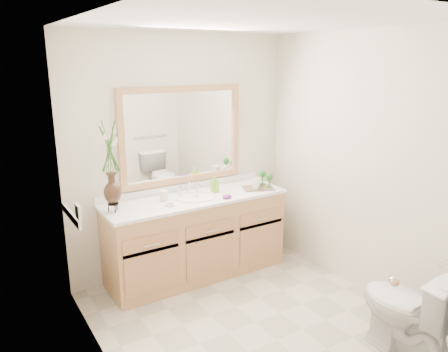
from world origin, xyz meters
TOP-DOWN VIEW (x-y plane):
  - floor at (0.00, 0.00)m, footprint 2.60×2.60m
  - ceiling at (0.00, 0.00)m, footprint 2.40×2.60m
  - wall_back at (0.00, 1.30)m, footprint 2.40×0.02m
  - wall_front at (0.00, -1.30)m, footprint 2.40×0.02m
  - wall_left at (-1.20, 0.00)m, footprint 0.02×2.60m
  - wall_right at (1.20, 0.00)m, footprint 0.02×2.60m
  - vanity at (0.00, 1.01)m, footprint 1.80×0.55m
  - counter at (0.00, 1.01)m, footprint 1.84×0.57m
  - sink at (0.00, 1.00)m, footprint 0.38×0.34m
  - mirror at (0.00, 1.28)m, footprint 1.32×0.04m
  - switch_plate at (-1.19, 0.76)m, footprint 0.02×0.12m
  - door at (-0.30, -1.29)m, footprint 0.80×0.03m
  - toilet at (0.70, -0.92)m, footprint 0.42×0.75m
  - flower_vase at (-0.82, 1.04)m, footprint 0.18×0.18m
  - tumbler at (-0.32, 1.07)m, footprint 0.08×0.08m
  - soap_dish at (-0.32, 0.92)m, footprint 0.11×0.11m
  - soap_bottle at (0.25, 1.07)m, footprint 0.08×0.08m
  - purple_dish at (0.24, 0.82)m, footprint 0.11×0.10m
  - tray at (0.69, 0.92)m, footprint 0.36×0.30m
  - mug_left at (0.63, 0.88)m, footprint 0.10×0.10m
  - mug_right at (0.69, 0.95)m, footprint 0.13×0.13m
  - goblet_front at (0.79, 0.86)m, footprint 0.07×0.07m
  - goblet_back at (0.80, 0.99)m, footprint 0.07×0.07m

SIDE VIEW (x-z plane):
  - floor at x=0.00m, z-range 0.00..0.00m
  - toilet at x=0.70m, z-range 0.00..0.74m
  - vanity at x=0.00m, z-range 0.00..0.80m
  - sink at x=0.00m, z-range 0.66..0.89m
  - counter at x=0.00m, z-range 0.80..0.83m
  - tray at x=0.69m, z-range 0.83..0.85m
  - soap_dish at x=-0.32m, z-range 0.82..0.86m
  - purple_dish at x=0.24m, z-range 0.83..0.87m
  - tumbler at x=-0.32m, z-range 0.83..0.93m
  - mug_left at x=0.63m, z-range 0.85..0.93m
  - mug_right at x=0.69m, z-range 0.85..0.94m
  - soap_bottle at x=0.25m, z-range 0.83..0.98m
  - goblet_front at x=0.79m, z-range 0.87..1.03m
  - goblet_back at x=0.80m, z-range 0.87..1.03m
  - switch_plate at x=-1.19m, z-range 0.92..1.04m
  - door at x=-0.30m, z-range 0.00..2.00m
  - wall_back at x=0.00m, z-range 0.00..2.40m
  - wall_front at x=0.00m, z-range 0.00..2.40m
  - wall_left at x=-1.20m, z-range 0.00..2.40m
  - wall_right at x=1.20m, z-range 0.00..2.40m
  - flower_vase at x=-0.82m, z-range 0.96..1.69m
  - mirror at x=0.00m, z-range 0.92..1.89m
  - ceiling at x=0.00m, z-range 2.39..2.41m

